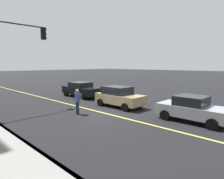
{
  "coord_description": "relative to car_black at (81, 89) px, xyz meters",
  "views": [
    {
      "loc": [
        -9.4,
        8.76,
        3.27
      ],
      "look_at": [
        -1.44,
        0.5,
        1.78
      ],
      "focal_mm": 30.78,
      "sensor_mm": 36.0,
      "label": 1
    }
  ],
  "objects": [
    {
      "name": "lane_stripe_center",
      "position": [
        -6.27,
        3.01,
        -0.77
      ],
      "size": [
        80.0,
        0.16,
        0.01
      ],
      "primitive_type": "cube",
      "color": "#D8CC4C",
      "rests_on": "ground"
    },
    {
      "name": "pedestrian_with_backpack",
      "position": [
        -5.43,
        4.4,
        0.21
      ],
      "size": [
        0.44,
        0.44,
        1.68
      ],
      "color": "#262D4C",
      "rests_on": "ground"
    },
    {
      "name": "car_tan",
      "position": [
        -5.86,
        0.8,
        0.04
      ],
      "size": [
        3.85,
        1.93,
        1.58
      ],
      "color": "tan",
      "rests_on": "ground"
    },
    {
      "name": "ground",
      "position": [
        -6.27,
        3.01,
        -0.77
      ],
      "size": [
        200.0,
        200.0,
        0.0
      ],
      "primitive_type": "plane",
      "color": "black"
    },
    {
      "name": "traffic_light_mast",
      "position": [
        -1.36,
        7.35,
        3.62
      ],
      "size": [
        0.28,
        4.98,
        6.38
      ],
      "color": "#1E3823",
      "rests_on": "ground"
    },
    {
      "name": "curb_edge",
      "position": [
        -6.27,
        8.85,
        -0.7
      ],
      "size": [
        80.0,
        0.16,
        0.15
      ],
      "primitive_type": "cube",
      "color": "slate",
      "rests_on": "ground"
    },
    {
      "name": "car_silver",
      "position": [
        -11.52,
        0.77,
        -0.03
      ],
      "size": [
        3.93,
        1.91,
        1.48
      ],
      "color": "#A8AAB2",
      "rests_on": "ground"
    },
    {
      "name": "car_black",
      "position": [
        0.0,
        0.0,
        0.0
      ],
      "size": [
        4.49,
        2.05,
        1.5
      ],
      "color": "black",
      "rests_on": "ground"
    }
  ]
}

